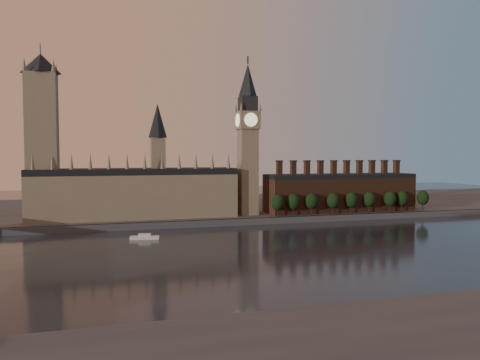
{
  "coord_description": "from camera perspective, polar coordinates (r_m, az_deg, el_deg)",
  "views": [
    {
      "loc": [
        -84.28,
        -193.71,
        44.61
      ],
      "look_at": [
        -11.57,
        55.0,
        30.77
      ],
      "focal_mm": 35.0,
      "sensor_mm": 36.0,
      "label": 1
    }
  ],
  "objects": [
    {
      "name": "ground",
      "position": [
        215.91,
        7.15,
        -8.89
      ],
      "size": [
        900.0,
        900.0,
        0.0
      ],
      "primitive_type": "plane",
      "color": "black",
      "rests_on": "ground"
    },
    {
      "name": "north_bank",
      "position": [
        383.56,
        -3.51,
        -3.33
      ],
      "size": [
        900.0,
        182.0,
        4.0
      ],
      "color": "#4E4E53",
      "rests_on": "ground"
    },
    {
      "name": "palace_of_westminster",
      "position": [
        310.11,
        -12.58,
        -1.27
      ],
      "size": [
        130.0,
        30.3,
        74.0
      ],
      "color": "#82725C",
      "rests_on": "north_bank"
    },
    {
      "name": "victoria_tower",
      "position": [
        311.1,
        -22.98,
        5.48
      ],
      "size": [
        24.0,
        24.0,
        108.0
      ],
      "color": "#82725C",
      "rests_on": "north_bank"
    },
    {
      "name": "big_ben",
      "position": [
        318.24,
        0.95,
        5.26
      ],
      "size": [
        15.0,
        15.0,
        107.0
      ],
      "color": "#82725C",
      "rests_on": "north_bank"
    },
    {
      "name": "chimney_block",
      "position": [
        346.33,
        12.08,
        -1.45
      ],
      "size": [
        110.0,
        25.0,
        37.0
      ],
      "color": "#4E2D1D",
      "rests_on": "north_bank"
    },
    {
      "name": "embankment_tree_0",
      "position": [
        309.68,
        4.6,
        -2.72
      ],
      "size": [
        8.6,
        8.6,
        14.88
      ],
      "color": "black",
      "rests_on": "north_bank"
    },
    {
      "name": "embankment_tree_1",
      "position": [
        314.98,
        6.51,
        -2.64
      ],
      "size": [
        8.6,
        8.6,
        14.88
      ],
      "color": "black",
      "rests_on": "north_bank"
    },
    {
      "name": "embankment_tree_2",
      "position": [
        319.89,
        8.7,
        -2.56
      ],
      "size": [
        8.6,
        8.6,
        14.88
      ],
      "color": "black",
      "rests_on": "north_bank"
    },
    {
      "name": "embankment_tree_3",
      "position": [
        326.34,
        11.26,
        -2.48
      ],
      "size": [
        8.6,
        8.6,
        14.88
      ],
      "color": "black",
      "rests_on": "north_bank"
    },
    {
      "name": "embankment_tree_4",
      "position": [
        333.92,
        13.4,
        -2.38
      ],
      "size": [
        8.6,
        8.6,
        14.88
      ],
      "color": "black",
      "rests_on": "north_bank"
    },
    {
      "name": "embankment_tree_5",
      "position": [
        341.4,
        15.47,
        -2.29
      ],
      "size": [
        8.6,
        8.6,
        14.88
      ],
      "color": "black",
      "rests_on": "north_bank"
    },
    {
      "name": "embankment_tree_6",
      "position": [
        348.85,
        17.8,
        -2.21
      ],
      "size": [
        8.6,
        8.6,
        14.88
      ],
      "color": "black",
      "rests_on": "north_bank"
    },
    {
      "name": "embankment_tree_7",
      "position": [
        355.39,
        19.13,
        -2.14
      ],
      "size": [
        8.6,
        8.6,
        14.88
      ],
      "color": "black",
      "rests_on": "north_bank"
    },
    {
      "name": "embankment_tree_8",
      "position": [
        366.75,
        21.4,
        -2.02
      ],
      "size": [
        8.6,
        8.6,
        14.88
      ],
      "color": "black",
      "rests_on": "north_bank"
    },
    {
      "name": "river_boat",
      "position": [
        254.41,
        -11.55,
        -6.84
      ],
      "size": [
        15.67,
        7.05,
        3.03
      ],
      "rotation": [
        0.0,
        0.0,
        -0.19
      ],
      "color": "silver",
      "rests_on": "ground"
    }
  ]
}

